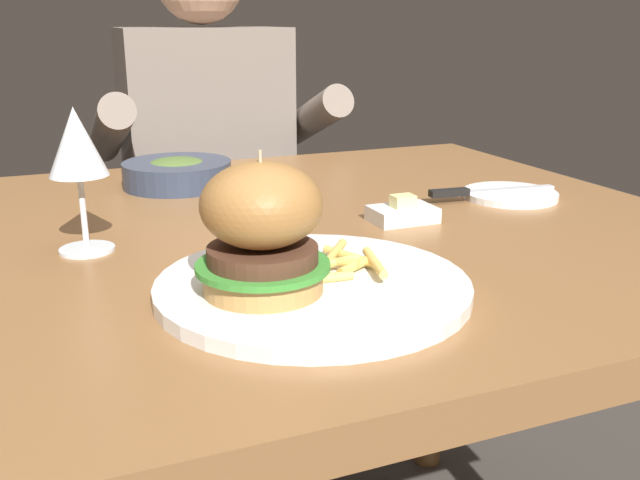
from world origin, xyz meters
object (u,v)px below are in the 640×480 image
at_px(soup_bowl, 177,173).
at_px(diner_person, 211,213).
at_px(burger_sandwich, 262,228).
at_px(butter_dish, 403,213).
at_px(main_plate, 313,287).
at_px(bread_plate, 510,195).
at_px(wine_glass, 77,147).
at_px(table_knife, 481,191).

distance_m(soup_bowl, diner_person, 0.53).
distance_m(burger_sandwich, butter_dish, 0.34).
relative_size(main_plate, soup_bowl, 1.80).
bearing_deg(diner_person, burger_sandwich, -100.78).
xyz_separation_m(main_plate, soup_bowl, (-0.03, 0.52, 0.02)).
xyz_separation_m(burger_sandwich, butter_dish, (0.26, 0.20, -0.06)).
distance_m(burger_sandwich, diner_person, 1.04).
relative_size(main_plate, diner_person, 0.26).
xyz_separation_m(bread_plate, butter_dish, (-0.21, -0.05, 0.01)).
height_order(wine_glass, table_knife, wine_glass).
distance_m(table_knife, butter_dish, 0.17).
bearing_deg(wine_glass, main_plate, -49.28).
bearing_deg(soup_bowl, wine_glass, -119.53).
relative_size(main_plate, bread_plate, 2.19).
bearing_deg(table_knife, soup_bowl, 146.40).
height_order(table_knife, diner_person, diner_person).
bearing_deg(diner_person, wine_glass, -113.48).
bearing_deg(soup_bowl, main_plate, -87.07).
xyz_separation_m(burger_sandwich, soup_bowl, (0.03, 0.53, -0.05)).
bearing_deg(table_knife, burger_sandwich, -148.17).
bearing_deg(main_plate, table_knife, 34.45).
height_order(main_plate, burger_sandwich, burger_sandwich).
relative_size(main_plate, butter_dish, 3.65).
distance_m(bread_plate, table_knife, 0.05).
relative_size(bread_plate, butter_dish, 1.66).
height_order(wine_glass, soup_bowl, wine_glass).
height_order(burger_sandwich, soup_bowl, burger_sandwich).
bearing_deg(wine_glass, burger_sandwich, -59.14).
height_order(bread_plate, diner_person, diner_person).
xyz_separation_m(burger_sandwich, diner_person, (0.19, 0.99, -0.25)).
height_order(soup_bowl, diner_person, diner_person).
distance_m(table_knife, soup_bowl, 0.48).
distance_m(burger_sandwich, soup_bowl, 0.53).
distance_m(wine_glass, bread_plate, 0.62).
relative_size(burger_sandwich, butter_dish, 1.57).
xyz_separation_m(bread_plate, diner_person, (-0.29, 0.73, -0.18)).
distance_m(wine_glass, butter_dish, 0.42).
height_order(wine_glass, butter_dish, wine_glass).
xyz_separation_m(main_plate, wine_glass, (-0.19, 0.22, 0.11)).
xyz_separation_m(main_plate, table_knife, (0.37, 0.25, 0.01)).
relative_size(bread_plate, diner_person, 0.12).
bearing_deg(diner_person, main_plate, -97.82).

